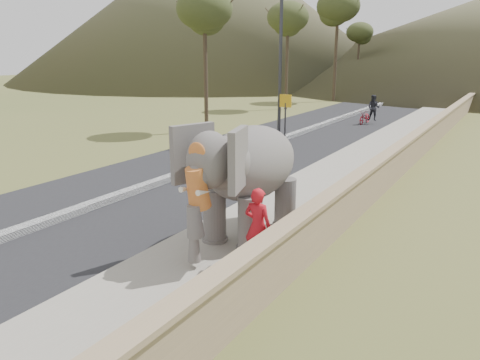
# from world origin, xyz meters

# --- Properties ---
(ground) EXTENTS (160.00, 160.00, 0.00)m
(ground) POSITION_xyz_m (0.00, 0.00, 0.00)
(ground) COLOR olive
(ground) RESTS_ON ground
(road) EXTENTS (7.00, 120.00, 0.03)m
(road) POSITION_xyz_m (-5.00, 10.00, 0.01)
(road) COLOR black
(road) RESTS_ON ground
(median) EXTENTS (0.35, 120.00, 0.22)m
(median) POSITION_xyz_m (-5.00, 10.00, 0.11)
(median) COLOR black
(median) RESTS_ON ground
(walkway) EXTENTS (3.00, 120.00, 0.15)m
(walkway) POSITION_xyz_m (0.00, 10.00, 0.07)
(walkway) COLOR #9E9687
(walkway) RESTS_ON ground
(parapet) EXTENTS (0.30, 120.00, 1.10)m
(parapet) POSITION_xyz_m (1.65, 10.00, 0.55)
(parapet) COLOR tan
(parapet) RESTS_ON ground
(lamppost) EXTENTS (1.76, 0.36, 8.00)m
(lamppost) POSITION_xyz_m (-4.69, 12.69, 4.87)
(lamppost) COLOR #313236
(lamppost) RESTS_ON ground
(signboard) EXTENTS (0.60, 0.08, 2.40)m
(signboard) POSITION_xyz_m (-4.50, 12.35, 1.64)
(signboard) COLOR #2D2D33
(signboard) RESTS_ON ground
(hill_left) EXTENTS (60.00, 60.00, 22.00)m
(hill_left) POSITION_xyz_m (-38.00, 55.00, 11.00)
(hill_left) COLOR brown
(hill_left) RESTS_ON ground
(elephant_and_man) EXTENTS (2.23, 3.80, 2.73)m
(elephant_and_man) POSITION_xyz_m (0.02, 1.15, 1.50)
(elephant_and_man) COLOR slate
(elephant_and_man) RESTS_ON ground
(motorcyclist) EXTENTS (1.21, 1.63, 1.81)m
(motorcyclist) POSITION_xyz_m (-2.89, 20.93, 0.71)
(motorcyclist) COLOR maroon
(motorcyclist) RESTS_ON ground
(trees) EXTENTS (48.09, 34.45, 9.76)m
(trees) POSITION_xyz_m (1.86, 30.03, 4.03)
(trees) COLOR #473828
(trees) RESTS_ON ground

